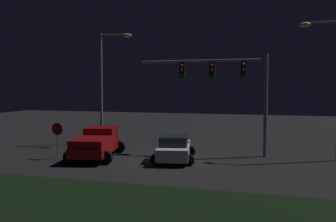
{
  "coord_description": "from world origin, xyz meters",
  "views": [
    {
      "loc": [
        6.34,
        -21.55,
        4.38
      ],
      "look_at": [
        -0.58,
        1.5,
        2.87
      ],
      "focal_mm": 40.43,
      "sensor_mm": 36.0,
      "label": 1
    }
  ],
  "objects_px": {
    "street_lamp_left": "(107,75)",
    "stop_sign": "(58,134)",
    "traffic_signal_gantry": "(227,79)",
    "street_lamp_right": "(331,73)",
    "pickup_truck": "(97,142)",
    "car_sedan": "(174,148)"
  },
  "relations": [
    {
      "from": "street_lamp_left",
      "to": "street_lamp_right",
      "type": "bearing_deg",
      "value": -7.74
    },
    {
      "from": "traffic_signal_gantry",
      "to": "stop_sign",
      "type": "height_order",
      "value": "traffic_signal_gantry"
    },
    {
      "from": "street_lamp_right",
      "to": "stop_sign",
      "type": "relative_size",
      "value": 3.75
    },
    {
      "from": "street_lamp_left",
      "to": "stop_sign",
      "type": "xyz_separation_m",
      "value": [
        -0.28,
        -6.37,
        -3.76
      ]
    },
    {
      "from": "traffic_signal_gantry",
      "to": "street_lamp_right",
      "type": "bearing_deg",
      "value": -1.51
    },
    {
      "from": "car_sedan",
      "to": "traffic_signal_gantry",
      "type": "xyz_separation_m",
      "value": [
        2.7,
        2.88,
        4.16
      ]
    },
    {
      "from": "pickup_truck",
      "to": "street_lamp_left",
      "type": "distance_m",
      "value": 7.04
    },
    {
      "from": "pickup_truck",
      "to": "street_lamp_left",
      "type": "relative_size",
      "value": 0.67
    },
    {
      "from": "pickup_truck",
      "to": "car_sedan",
      "type": "distance_m",
      "value": 4.9
    },
    {
      "from": "stop_sign",
      "to": "street_lamp_left",
      "type": "bearing_deg",
      "value": 87.44
    },
    {
      "from": "traffic_signal_gantry",
      "to": "street_lamp_left",
      "type": "relative_size",
      "value": 0.98
    },
    {
      "from": "car_sedan",
      "to": "street_lamp_left",
      "type": "distance_m",
      "value": 9.44
    },
    {
      "from": "street_lamp_left",
      "to": "stop_sign",
      "type": "relative_size",
      "value": 3.8
    },
    {
      "from": "street_lamp_left",
      "to": "street_lamp_right",
      "type": "height_order",
      "value": "street_lamp_left"
    },
    {
      "from": "pickup_truck",
      "to": "stop_sign",
      "type": "distance_m",
      "value": 2.44
    },
    {
      "from": "pickup_truck",
      "to": "street_lamp_left",
      "type": "bearing_deg",
      "value": 6.5
    },
    {
      "from": "pickup_truck",
      "to": "stop_sign",
      "type": "height_order",
      "value": "stop_sign"
    },
    {
      "from": "pickup_truck",
      "to": "street_lamp_left",
      "type": "xyz_separation_m",
      "value": [
        -1.82,
        5.25,
        4.32
      ]
    },
    {
      "from": "pickup_truck",
      "to": "traffic_signal_gantry",
      "type": "bearing_deg",
      "value": -79.03
    },
    {
      "from": "traffic_signal_gantry",
      "to": "street_lamp_right",
      "type": "distance_m",
      "value": 6.19
    },
    {
      "from": "street_lamp_right",
      "to": "traffic_signal_gantry",
      "type": "bearing_deg",
      "value": 178.49
    },
    {
      "from": "pickup_truck",
      "to": "street_lamp_right",
      "type": "bearing_deg",
      "value": -89.73
    }
  ]
}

